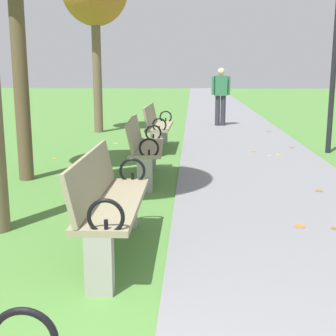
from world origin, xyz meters
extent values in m
cube|color=slate|center=(1.28, 18.00, 0.01)|extent=(2.56, 44.00, 0.02)
cube|color=gray|center=(-0.45, 2.89, 0.47)|extent=(0.45, 1.60, 0.05)
cube|color=gray|center=(-0.64, 2.89, 0.70)|extent=(0.13, 1.60, 0.40)
cube|color=#99968E|center=(-0.45, 2.15, 0.23)|extent=(0.20, 0.12, 0.45)
cube|color=#99968E|center=(-0.45, 3.63, 0.23)|extent=(0.20, 0.12, 0.45)
torus|color=black|center=(-0.39, 2.13, 0.59)|extent=(0.27, 0.03, 0.27)
cylinder|color=black|center=(-0.39, 2.13, 0.51)|extent=(0.03, 0.03, 0.12)
torus|color=black|center=(-0.39, 3.65, 0.59)|extent=(0.27, 0.03, 0.27)
cylinder|color=black|center=(-0.39, 3.65, 0.51)|extent=(0.03, 0.03, 0.12)
cube|color=gray|center=(-0.45, 5.81, 0.47)|extent=(0.51, 1.62, 0.05)
cube|color=gray|center=(-0.64, 5.80, 0.70)|extent=(0.20, 1.60, 0.40)
cube|color=#99968E|center=(-0.42, 5.07, 0.23)|extent=(0.21, 0.13, 0.45)
cube|color=#99968E|center=(-0.48, 6.55, 0.23)|extent=(0.21, 0.13, 0.45)
torus|color=black|center=(-0.35, 5.05, 0.59)|extent=(0.27, 0.04, 0.27)
cylinder|color=black|center=(-0.35, 5.05, 0.51)|extent=(0.03, 0.03, 0.12)
torus|color=black|center=(-0.43, 6.57, 0.59)|extent=(0.27, 0.04, 0.27)
cylinder|color=black|center=(-0.43, 6.57, 0.51)|extent=(0.03, 0.03, 0.12)
cube|color=gray|center=(-0.45, 8.42, 0.47)|extent=(0.47, 1.61, 0.05)
cube|color=gray|center=(-0.64, 8.43, 0.70)|extent=(0.15, 1.60, 0.40)
cube|color=#99968E|center=(-0.46, 7.68, 0.23)|extent=(0.20, 0.12, 0.45)
cube|color=#99968E|center=(-0.44, 9.16, 0.23)|extent=(0.20, 0.12, 0.45)
torus|color=black|center=(-0.41, 7.66, 0.59)|extent=(0.27, 0.04, 0.27)
cylinder|color=black|center=(-0.41, 7.66, 0.51)|extent=(0.03, 0.03, 0.12)
torus|color=black|center=(-0.37, 9.18, 0.59)|extent=(0.27, 0.04, 0.27)
cylinder|color=black|center=(-0.37, 9.18, 0.51)|extent=(0.03, 0.03, 0.12)
cylinder|color=brown|center=(-2.24, 5.68, 1.60)|extent=(0.21, 0.21, 3.21)
cylinder|color=brown|center=(-2.22, 11.05, 1.49)|extent=(0.23, 0.23, 2.98)
cylinder|color=#2D2D38|center=(1.08, 12.55, 0.45)|extent=(0.14, 0.14, 0.85)
cylinder|color=#2D2D38|center=(0.92, 12.54, 0.45)|extent=(0.14, 0.14, 0.85)
cube|color=#33724C|center=(1.00, 12.54, 1.15)|extent=(0.36, 0.25, 0.56)
sphere|color=beige|center=(1.00, 12.54, 1.54)|extent=(0.20, 0.20, 0.20)
cylinder|color=#33724C|center=(1.22, 12.56, 1.15)|extent=(0.09, 0.09, 0.52)
cylinder|color=#33724C|center=(0.78, 12.52, 1.15)|extent=(0.09, 0.09, 0.52)
cylinder|color=black|center=(2.86, 8.22, 1.60)|extent=(0.10, 0.10, 3.20)
cylinder|color=gold|center=(1.65, 7.71, 0.02)|extent=(0.08, 0.08, 0.00)
cylinder|color=gold|center=(1.83, 7.83, 0.02)|extent=(0.14, 0.14, 0.00)
cylinder|color=brown|center=(1.89, 5.14, 0.02)|extent=(0.15, 0.15, 0.00)
cylinder|color=gold|center=(-1.49, 9.20, 0.00)|extent=(0.13, 0.13, 0.00)
cylinder|color=#AD6B23|center=(1.32, 3.68, 0.02)|extent=(0.13, 0.13, 0.00)
cylinder|color=#BC842D|center=(-2.31, 7.35, 0.00)|extent=(0.10, 0.10, 0.00)
cylinder|color=#93511E|center=(2.18, 11.22, 0.02)|extent=(0.17, 0.17, 0.00)
cylinder|color=#AD6B23|center=(-0.43, 11.08, 0.00)|extent=(0.12, 0.12, 0.00)
cylinder|color=#AD6B23|center=(1.42, 8.16, 0.02)|extent=(0.15, 0.15, 0.00)
cylinder|color=brown|center=(1.66, 3.62, 0.02)|extent=(0.11, 0.11, 0.00)
cylinder|color=#BC842D|center=(0.98, 11.26, 0.02)|extent=(0.09, 0.09, 0.00)
cylinder|color=brown|center=(2.26, 8.68, 0.02)|extent=(0.14, 0.14, 0.00)
cylinder|color=brown|center=(-1.56, 7.81, 0.00)|extent=(0.13, 0.13, 0.00)
camera|label=1|loc=(0.21, -0.97, 1.60)|focal=50.12mm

